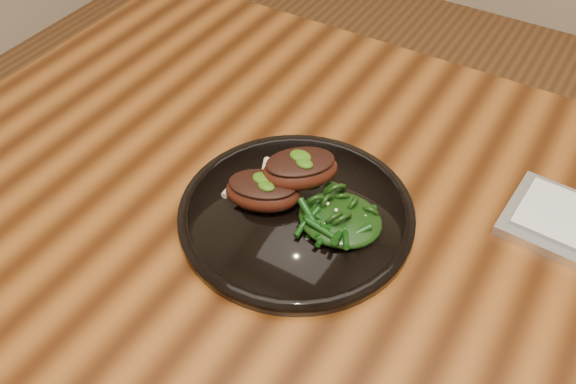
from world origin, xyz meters
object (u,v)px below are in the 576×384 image
at_px(desk, 506,347).
at_px(lamb_chop_front, 262,191).
at_px(plate, 296,214).
at_px(greens_heap, 340,215).

xyz_separation_m(desk, lamb_chop_front, (-0.31, -0.03, 0.12)).
xyz_separation_m(plate, lamb_chop_front, (-0.04, -0.01, 0.03)).
distance_m(desk, plate, 0.29).
bearing_deg(desk, lamb_chop_front, -174.77).
bearing_deg(plate, lamb_chop_front, -166.15).
bearing_deg(desk, greens_heap, -176.43).
height_order(plate, lamb_chop_front, lamb_chop_front).
height_order(desk, plate, plate).
xyz_separation_m(desk, greens_heap, (-0.22, -0.01, 0.12)).
relative_size(desk, lamb_chop_front, 15.39).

